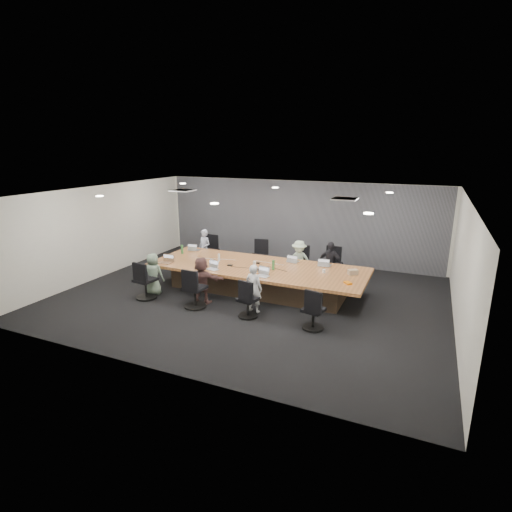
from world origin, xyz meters
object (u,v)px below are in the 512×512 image
at_px(person_5, 202,280).
at_px(person_6, 254,288).
at_px(chair_0, 210,253).
at_px(person_3, 330,263).
at_px(chair_2, 302,265).
at_px(laptop_4, 165,263).
at_px(canvas_bag, 353,272).
at_px(chair_1, 258,259).
at_px(chair_4, 145,283).
at_px(laptop_5, 212,269).
at_px(bottle_green_left, 182,249).
at_px(person_2, 299,261).
at_px(mug_brown, 172,256).
at_px(laptop_3, 325,265).
at_px(person_0, 204,249).
at_px(chair_5, 195,291).
at_px(chair_7, 313,313).
at_px(bottle_green_right, 273,265).
at_px(chair_6, 248,302).
at_px(stapler, 261,270).
at_px(conference_table, 257,277).
at_px(snack_packet, 348,283).
at_px(laptop_6, 263,276).
at_px(person_4, 153,274).
at_px(chair_3, 332,267).
at_px(bottle_clear, 219,257).
at_px(laptop_0, 195,250).
at_px(laptop_2, 293,261).

distance_m(person_5, person_6, 1.47).
distance_m(chair_0, person_3, 4.24).
bearing_deg(chair_2, laptop_4, 48.56).
bearing_deg(canvas_bag, laptop_4, -167.85).
distance_m(chair_1, chair_4, 3.84).
xyz_separation_m(laptop_5, bottle_green_left, (-1.67, 1.07, 0.13)).
relative_size(person_2, person_5, 1.01).
bearing_deg(mug_brown, laptop_3, 13.94).
bearing_deg(laptop_4, chair_4, -94.99).
bearing_deg(person_0, chair_2, 19.65).
distance_m(chair_2, chair_5, 3.82).
relative_size(chair_7, mug_brown, 6.16).
xyz_separation_m(chair_2, laptop_3, (0.94, -0.90, 0.37)).
xyz_separation_m(laptop_5, bottle_green_right, (1.51, 0.65, 0.12)).
bearing_deg(laptop_3, mug_brown, 9.84).
xyz_separation_m(chair_5, chair_6, (1.47, 0.00, -0.06)).
height_order(chair_2, person_5, person_5).
height_order(chair_6, bottle_green_right, bottle_green_right).
relative_size(chair_2, laptop_3, 2.39).
bearing_deg(stapler, laptop_4, 164.65).
distance_m(chair_6, laptop_3, 2.81).
relative_size(conference_table, snack_packet, 30.06).
bearing_deg(laptop_6, person_4, -159.42).
relative_size(chair_2, chair_5, 0.88).
bearing_deg(stapler, chair_7, -57.92).
relative_size(person_3, laptop_6, 4.09).
distance_m(person_2, bottle_green_right, 1.54).
bearing_deg(canvas_bag, person_5, -155.10).
height_order(bottle_green_right, snack_packet, bottle_green_right).
height_order(chair_3, laptop_6, chair_3).
bearing_deg(laptop_4, person_5, -24.71).
relative_size(person_0, bottle_clear, 6.04).
bearing_deg(chair_0, mug_brown, 90.41).
distance_m(chair_6, laptop_0, 3.92).
bearing_deg(bottle_green_right, chair_0, 148.68).
bearing_deg(laptop_5, laptop_3, 44.73).
bearing_deg(person_3, chair_1, -176.58).
height_order(laptop_2, person_6, person_6).
bearing_deg(person_5, chair_2, -125.49).
xyz_separation_m(chair_4, chair_7, (4.60, 0.00, -0.06)).
distance_m(person_0, laptop_3, 4.26).
height_order(person_0, mug_brown, person_0).
relative_size(chair_6, laptop_3, 2.33).
xyz_separation_m(chair_0, person_2, (3.28, -0.35, 0.20)).
height_order(conference_table, chair_7, chair_7).
distance_m(conference_table, person_5, 1.68).
height_order(chair_2, chair_6, chair_2).
distance_m(bottle_green_left, canvas_bag, 5.21).
xyz_separation_m(laptop_0, laptop_3, (4.22, 0.00, 0.00)).
bearing_deg(laptop_2, chair_6, 89.67).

